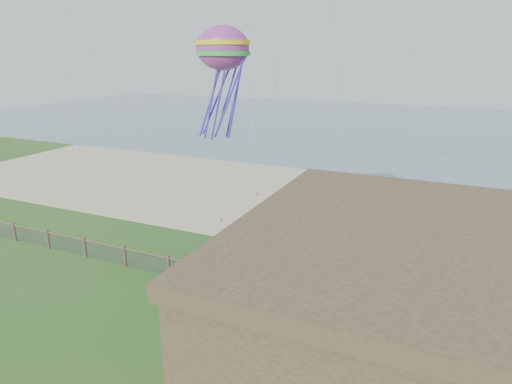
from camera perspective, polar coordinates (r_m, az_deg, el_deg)
ground at (r=20.28m, az=-13.61°, el=-19.02°), size 160.00×160.00×0.00m
sand_beach at (r=38.07m, az=6.90°, el=-1.09°), size 72.00×20.00×0.02m
ocean at (r=80.18m, az=16.63°, el=7.91°), size 160.00×68.00×0.02m
chainlink_fence at (r=24.20m, az=-4.91°, el=-10.66°), size 36.20×0.20×1.25m
motel_deck at (r=21.17m, az=27.85°, el=-18.19°), size 15.00×2.00×0.50m
picnic_table at (r=21.62m, az=6.76°, el=-14.90°), size 2.02×1.66×0.76m
octopus_kite at (r=27.75m, az=-4.13°, el=13.77°), size 3.49×2.52×7.03m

